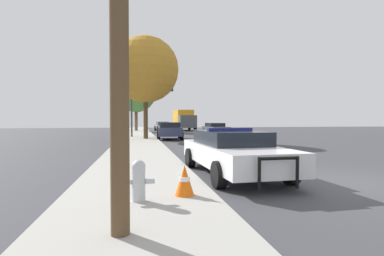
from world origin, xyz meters
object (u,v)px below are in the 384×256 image
object	(u,v)px
box_truck	(184,119)
traffic_cone	(185,180)
car_background_oncoming	(215,129)
police_car	(232,151)
fire_hydrant	(139,179)
traffic_light	(149,96)
car_background_midblock	(170,130)
tree_sidewalk_mid	(145,69)
car_background_distant	(162,126)
tree_sidewalk_far	(136,92)

from	to	relation	value
box_truck	traffic_cone	xyz separation A→B (m)	(-5.86, -38.34, -1.22)
car_background_oncoming	box_truck	distance (m)	14.53
police_car	car_background_oncoming	bearing A→B (deg)	-105.78
car_background_oncoming	fire_hydrant	bearing A→B (deg)	69.58
fire_hydrant	traffic_light	xyz separation A→B (m)	(0.93, 21.25, 3.19)
car_background_midblock	car_background_oncoming	bearing A→B (deg)	48.60
car_background_oncoming	police_car	bearing A→B (deg)	73.98
box_truck	tree_sidewalk_mid	size ratio (longest dim) A/B	0.84
car_background_oncoming	traffic_light	bearing A→B (deg)	20.30
car_background_oncoming	box_truck	xyz separation A→B (m)	(-1.03, 14.46, 0.95)
car_background_distant	tree_sidewalk_far	distance (m)	6.08
police_car	traffic_cone	size ratio (longest dim) A/B	9.02
car_background_distant	box_truck	xyz separation A→B (m)	(3.31, 1.31, 0.93)
fire_hydrant	tree_sidewalk_mid	size ratio (longest dim) A/B	0.09
box_truck	tree_sidewalk_mid	bearing A→B (deg)	71.12
police_car	traffic_light	world-z (taller)	traffic_light
police_car	car_background_midblock	size ratio (longest dim) A/B	1.31
car_background_midblock	traffic_cone	xyz separation A→B (m)	(-1.66, -18.63, -0.32)
tree_sidewalk_far	car_background_oncoming	bearing A→B (deg)	-55.21
car_background_midblock	traffic_cone	bearing A→B (deg)	-91.55
tree_sidewalk_mid	police_car	bearing A→B (deg)	-82.12
car_background_distant	box_truck	bearing A→B (deg)	17.52
car_background_midblock	box_truck	world-z (taller)	box_truck
police_car	traffic_cone	world-z (taller)	police_car
fire_hydrant	car_background_distant	xyz separation A→B (m)	(3.43, 37.29, 0.19)
police_car	fire_hydrant	xyz separation A→B (m)	(-2.70, -2.92, -0.17)
police_car	car_background_oncoming	world-z (taller)	police_car
box_truck	traffic_cone	distance (m)	38.80
police_car	tree_sidewalk_far	bearing A→B (deg)	-87.21
car_background_oncoming	car_background_distant	bearing A→B (deg)	-74.33
box_truck	fire_hydrant	bearing A→B (deg)	78.00
box_truck	tree_sidewalk_far	xyz separation A→B (m)	(-6.99, -2.92, 3.64)
car_background_distant	car_background_midblock	world-z (taller)	car_background_midblock
fire_hydrant	car_background_midblock	size ratio (longest dim) A/B	0.19
police_car	car_background_oncoming	xyz separation A→B (m)	(5.07, 21.22, 0.00)
fire_hydrant	car_background_oncoming	xyz separation A→B (m)	(7.77, 24.14, 0.17)
fire_hydrant	traffic_cone	size ratio (longest dim) A/B	1.28
car_background_distant	traffic_cone	bearing A→B (deg)	-98.01
car_background_oncoming	box_truck	bearing A→B (deg)	-88.52
tree_sidewalk_mid	traffic_cone	distance (m)	18.65
box_truck	car_background_oncoming	bearing A→B (deg)	91.97
traffic_light	car_background_oncoming	distance (m)	8.02
police_car	car_background_oncoming	distance (m)	21.82
tree_sidewalk_far	fire_hydrant	bearing A→B (deg)	-89.61
fire_hydrant	traffic_cone	xyz separation A→B (m)	(0.88, 0.26, -0.10)
car_background_midblock	tree_sidewalk_mid	bearing A→B (deg)	-156.86
car_background_oncoming	traffic_cone	bearing A→B (deg)	71.32
box_truck	traffic_cone	bearing A→B (deg)	79.22
car_background_distant	traffic_cone	world-z (taller)	car_background_distant
police_car	car_background_midblock	bearing A→B (deg)	-91.75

